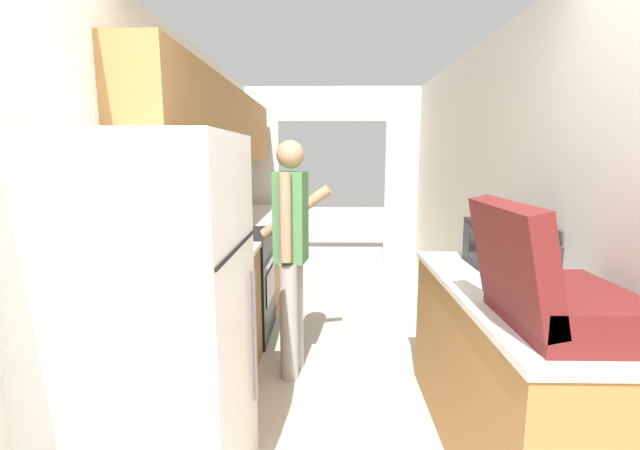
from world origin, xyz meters
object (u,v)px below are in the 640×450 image
object	(u,v)px
range_oven	(235,283)
suitcase	(548,290)
refrigerator	(154,330)
microwave	(505,246)
person	(291,252)

from	to	relation	value
range_oven	suitcase	xyz separation A→B (m)	(1.68, -2.02, 0.60)
refrigerator	range_oven	size ratio (longest dim) A/B	1.58
range_oven	refrigerator	bearing A→B (deg)	-87.98
microwave	range_oven	bearing A→B (deg)	148.26
range_oven	suitcase	distance (m)	2.70
person	suitcase	world-z (taller)	person
range_oven	microwave	distance (m)	2.28
microwave	suitcase	bearing A→B (deg)	-102.35
range_oven	suitcase	bearing A→B (deg)	-50.28
range_oven	person	distance (m)	0.99
range_oven	person	xyz separation A→B (m)	(0.56, -0.69, 0.45)
microwave	person	bearing A→B (deg)	160.22
refrigerator	microwave	xyz separation A→B (m)	(1.80, 0.75, 0.22)
suitcase	person	bearing A→B (deg)	129.94
refrigerator	suitcase	bearing A→B (deg)	-4.19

